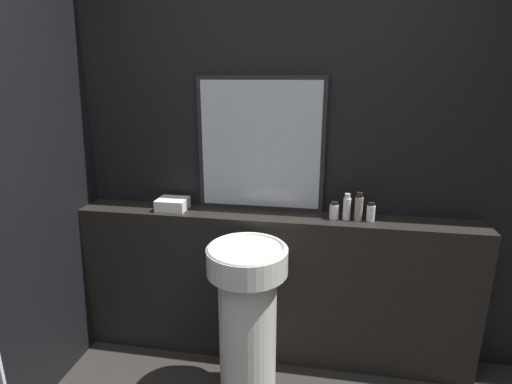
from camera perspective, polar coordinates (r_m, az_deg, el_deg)
wall_back at (r=2.42m, az=3.09°, el=4.73°), size 8.00×0.06×2.50m
vanity_counter at (r=2.55m, az=2.40°, el=-13.33°), size 2.39×0.24×0.94m
pedestal_sink at (r=2.23m, az=-1.21°, el=-17.17°), size 0.42×0.42×0.90m
mirror at (r=2.37m, az=0.65°, el=6.69°), size 0.75×0.03×0.79m
towel_stack at (r=2.50m, az=-11.82°, el=-1.69°), size 0.18×0.15×0.07m
shampoo_bottle at (r=2.33m, az=11.10°, el=-2.66°), size 0.05×0.05×0.10m
conditioner_bottle at (r=2.32m, az=12.85°, el=-2.19°), size 0.04×0.04×0.15m
lotion_bottle at (r=2.33m, az=14.47°, el=-2.15°), size 0.05×0.05×0.16m
body_wash_bottle at (r=2.34m, az=16.08°, el=-2.81°), size 0.05×0.05×0.11m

